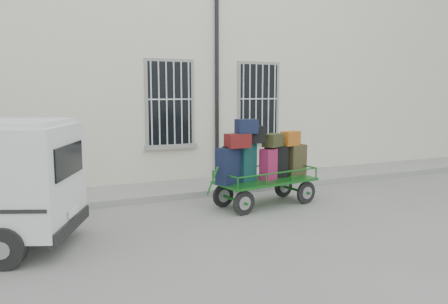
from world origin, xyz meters
TOP-DOWN VIEW (x-y plane):
  - ground at (0.00, 0.00)m, footprint 80.00×80.00m
  - building at (0.00, 5.50)m, footprint 24.00×5.15m
  - sidewalk at (0.00, 2.20)m, footprint 24.00×1.70m
  - luggage_cart at (0.82, 0.09)m, footprint 2.74×1.37m

SIDE VIEW (x-z plane):
  - ground at x=0.00m, z-range 0.00..0.00m
  - sidewalk at x=0.00m, z-range 0.00..0.15m
  - luggage_cart at x=0.82m, z-range -0.01..1.96m
  - building at x=0.00m, z-range 0.00..6.00m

